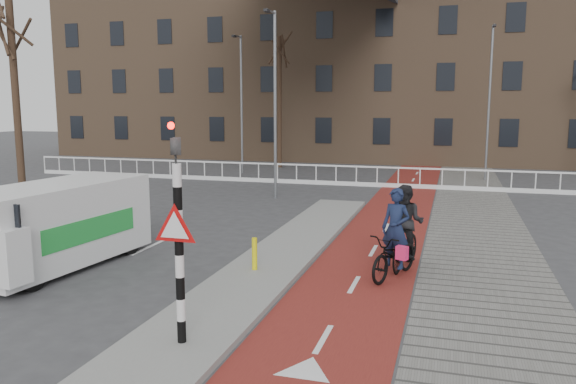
# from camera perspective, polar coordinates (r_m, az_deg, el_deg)

# --- Properties ---
(ground) EXTENTS (120.00, 120.00, 0.00)m
(ground) POSITION_cam_1_polar(r_m,az_deg,el_deg) (11.00, -2.99, -11.84)
(ground) COLOR #38383A
(ground) RESTS_ON ground
(bike_lane) EXTENTS (2.50, 60.00, 0.01)m
(bike_lane) POSITION_cam_1_polar(r_m,az_deg,el_deg) (20.17, 10.62, -2.40)
(bike_lane) COLOR maroon
(bike_lane) RESTS_ON ground
(sidewalk) EXTENTS (3.00, 60.00, 0.01)m
(sidewalk) POSITION_cam_1_polar(r_m,az_deg,el_deg) (20.09, 18.59, -2.76)
(sidewalk) COLOR slate
(sidewalk) RESTS_ON ground
(curb_island) EXTENTS (1.80, 16.00, 0.12)m
(curb_island) POSITION_cam_1_polar(r_m,az_deg,el_deg) (14.82, -0.38, -6.12)
(curb_island) COLOR gray
(curb_island) RESTS_ON ground
(traffic_signal) EXTENTS (0.80, 0.80, 3.68)m
(traffic_signal) POSITION_cam_1_polar(r_m,az_deg,el_deg) (8.89, -11.12, -3.64)
(traffic_signal) COLOR black
(traffic_signal) RESTS_ON curb_island
(bollard) EXTENTS (0.12, 0.12, 0.75)m
(bollard) POSITION_cam_1_polar(r_m,az_deg,el_deg) (13.01, -3.42, -6.28)
(bollard) COLOR yellow
(bollard) RESTS_ON curb_island
(cyclist_near) EXTENTS (1.35, 2.10, 2.05)m
(cyclist_near) POSITION_cam_1_polar(r_m,az_deg,el_deg) (12.90, 10.83, -5.63)
(cyclist_near) COLOR black
(cyclist_near) RESTS_ON bike_lane
(cyclist_far) EXTENTS (0.98, 1.95, 2.02)m
(cyclist_far) POSITION_cam_1_polar(r_m,az_deg,el_deg) (13.64, 11.87, -4.23)
(cyclist_far) COLOR black
(cyclist_far) RESTS_ON bike_lane
(van) EXTENTS (2.39, 4.91, 2.03)m
(van) POSITION_cam_1_polar(r_m,az_deg,el_deg) (14.55, -22.42, -2.98)
(van) COLOR silver
(van) RESTS_ON ground
(railing) EXTENTS (28.00, 0.10, 0.99)m
(railing) POSITION_cam_1_polar(r_m,az_deg,el_deg) (28.23, -1.08, 1.56)
(railing) COLOR silver
(railing) RESTS_ON ground
(townhouse_row) EXTENTS (46.00, 10.00, 15.90)m
(townhouse_row) POSITION_cam_1_polar(r_m,az_deg,el_deg) (42.38, 7.89, 14.08)
(townhouse_row) COLOR #7F6047
(townhouse_row) RESTS_ON ground
(tree_left) EXTENTS (0.25, 0.25, 7.75)m
(tree_left) POSITION_cam_1_polar(r_m,az_deg,el_deg) (21.32, -25.87, 7.94)
(tree_left) COLOR #302015
(tree_left) RESTS_ON ground
(tree_mid) EXTENTS (0.28, 0.28, 8.04)m
(tree_mid) POSITION_cam_1_polar(r_m,az_deg,el_deg) (35.16, -0.87, 9.06)
(tree_mid) COLOR #302015
(tree_mid) RESTS_ON ground
(streetlight_near) EXTENTS (0.12, 0.12, 7.61)m
(streetlight_near) POSITION_cam_1_polar(r_m,az_deg,el_deg) (23.27, -1.31, 8.64)
(streetlight_near) COLOR slate
(streetlight_near) RESTS_ON ground
(streetlight_left) EXTENTS (0.12, 0.12, 7.70)m
(streetlight_left) POSITION_cam_1_polar(r_m,az_deg,el_deg) (32.24, -4.74, 8.75)
(streetlight_left) COLOR slate
(streetlight_left) RESTS_ON ground
(streetlight_right) EXTENTS (0.12, 0.12, 7.85)m
(streetlight_right) POSITION_cam_1_polar(r_m,az_deg,el_deg) (30.93, 19.74, 8.41)
(streetlight_right) COLOR slate
(streetlight_right) RESTS_ON ground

